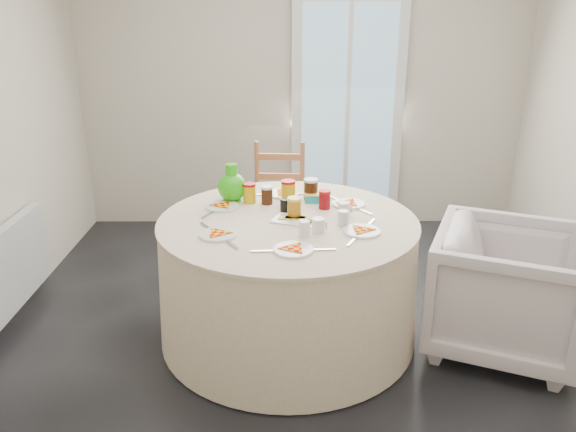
{
  "coord_description": "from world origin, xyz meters",
  "views": [
    {
      "loc": [
        -0.16,
        -3.1,
        1.97
      ],
      "look_at": [
        -0.14,
        0.02,
        0.8
      ],
      "focal_mm": 35.0,
      "sensor_mm": 36.0,
      "label": 1
    }
  ],
  "objects_px": {
    "radiator": "(11,267)",
    "wooden_chair": "(278,206)",
    "armchair": "(507,290)",
    "table": "(288,280)",
    "green_pitcher": "(232,187)"
  },
  "relations": [
    {
      "from": "wooden_chair",
      "to": "armchair",
      "type": "xyz_separation_m",
      "value": [
        1.37,
        -1.26,
        -0.08
      ]
    },
    {
      "from": "table",
      "to": "wooden_chair",
      "type": "distance_m",
      "value": 1.1
    },
    {
      "from": "table",
      "to": "green_pitcher",
      "type": "bearing_deg",
      "value": 136.49
    },
    {
      "from": "table",
      "to": "armchair",
      "type": "bearing_deg",
      "value": -7.35
    },
    {
      "from": "table",
      "to": "wooden_chair",
      "type": "relative_size",
      "value": 1.65
    },
    {
      "from": "radiator",
      "to": "wooden_chair",
      "type": "bearing_deg",
      "value": 27.8
    },
    {
      "from": "armchair",
      "to": "wooden_chair",
      "type": "bearing_deg",
      "value": 70.09
    },
    {
      "from": "radiator",
      "to": "armchair",
      "type": "distance_m",
      "value": 3.11
    },
    {
      "from": "wooden_chair",
      "to": "armchair",
      "type": "distance_m",
      "value": 1.86
    },
    {
      "from": "table",
      "to": "green_pitcher",
      "type": "relative_size",
      "value": 6.62
    },
    {
      "from": "armchair",
      "to": "green_pitcher",
      "type": "distance_m",
      "value": 1.8
    },
    {
      "from": "green_pitcher",
      "to": "table",
      "type": "bearing_deg",
      "value": -66.5
    },
    {
      "from": "wooden_chair",
      "to": "green_pitcher",
      "type": "xyz_separation_m",
      "value": [
        -0.29,
        -0.75,
        0.4
      ]
    },
    {
      "from": "table",
      "to": "armchair",
      "type": "height_order",
      "value": "armchair"
    },
    {
      "from": "table",
      "to": "green_pitcher",
      "type": "distance_m",
      "value": 0.7
    }
  ]
}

